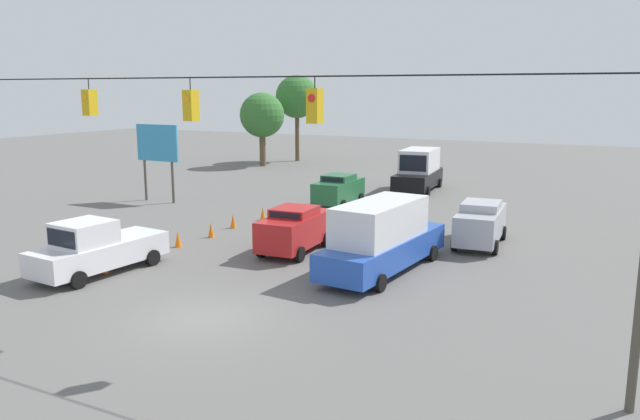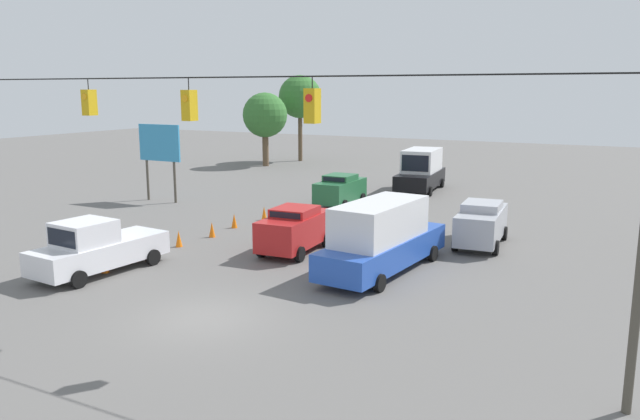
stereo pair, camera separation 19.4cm
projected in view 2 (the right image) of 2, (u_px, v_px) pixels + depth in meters
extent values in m
plane|color=#605E5B|center=(203.00, 318.00, 19.24)|extent=(140.00, 140.00, 0.00)
cylinder|color=black|center=(188.00, 78.00, 17.64)|extent=(23.59, 0.04, 0.04)
cube|color=gold|center=(312.00, 106.00, 15.95)|extent=(0.32, 0.36, 0.89)
cylinder|color=black|center=(312.00, 82.00, 15.84)|extent=(0.03, 0.03, 0.30)
cylinder|color=red|center=(309.00, 98.00, 15.75)|extent=(0.20, 0.02, 0.20)
cube|color=gold|center=(189.00, 105.00, 17.79)|extent=(0.32, 0.36, 0.87)
cylinder|color=black|center=(189.00, 84.00, 17.67)|extent=(0.03, 0.03, 0.34)
cylinder|color=orange|center=(185.00, 99.00, 17.59)|extent=(0.20, 0.02, 0.20)
cube|color=gold|center=(89.00, 103.00, 19.61)|extent=(0.32, 0.36, 0.81)
cylinder|color=black|center=(88.00, 84.00, 19.51)|extent=(0.03, 0.03, 0.33)
cylinder|color=orange|center=(84.00, 97.00, 19.41)|extent=(0.20, 0.02, 0.20)
cube|color=#234CB2|center=(384.00, 250.00, 24.09)|extent=(2.74, 7.42, 1.00)
cube|color=silver|center=(380.00, 221.00, 23.55)|extent=(2.34, 4.80, 1.46)
cube|color=black|center=(406.00, 211.00, 25.48)|extent=(1.69, 0.17, 1.02)
cylinder|color=black|center=(433.00, 253.00, 25.57)|extent=(0.27, 0.66, 0.64)
cylinder|color=black|center=(387.00, 246.00, 26.70)|extent=(0.27, 0.66, 0.64)
cylinder|color=black|center=(380.00, 283.00, 21.67)|extent=(0.27, 0.66, 0.64)
cylinder|color=black|center=(328.00, 273.00, 22.80)|extent=(0.27, 0.66, 0.64)
cube|color=silver|center=(100.00, 252.00, 23.96)|extent=(2.38, 5.51, 0.90)
cube|color=silver|center=(84.00, 233.00, 23.26)|extent=(1.95, 2.07, 0.90)
cube|color=black|center=(61.00, 238.00, 22.45)|extent=(1.56, 0.15, 0.63)
cylinder|color=black|center=(45.00, 271.00, 23.12)|extent=(0.27, 0.66, 0.64)
cylinder|color=black|center=(78.00, 279.00, 22.09)|extent=(0.27, 0.66, 0.64)
cylinder|color=black|center=(120.00, 251.00, 26.01)|extent=(0.27, 0.66, 0.64)
cylinder|color=black|center=(153.00, 257.00, 24.98)|extent=(0.27, 0.66, 0.64)
cube|color=red|center=(295.00, 230.00, 26.90)|extent=(2.05, 4.31, 1.29)
cube|color=red|center=(295.00, 211.00, 26.74)|extent=(1.76, 1.95, 0.36)
cube|color=black|center=(285.00, 215.00, 25.90)|extent=(1.43, 0.11, 0.25)
cylinder|color=black|center=(262.00, 250.00, 26.16)|extent=(0.26, 0.65, 0.64)
cylinder|color=black|center=(300.00, 254.00, 25.44)|extent=(0.26, 0.65, 0.64)
cylinder|color=black|center=(291.00, 236.00, 28.60)|extent=(0.26, 0.65, 0.64)
cylinder|color=black|center=(326.00, 240.00, 27.89)|extent=(0.26, 0.65, 0.64)
cube|color=#236038|center=(340.00, 191.00, 37.52)|extent=(1.80, 4.06, 1.22)
cube|color=#236038|center=(340.00, 178.00, 37.37)|extent=(1.63, 1.80, 0.36)
cube|color=black|center=(334.00, 180.00, 36.58)|extent=(1.40, 0.04, 0.25)
cylinder|color=black|center=(317.00, 203.00, 36.88)|extent=(0.23, 0.64, 0.64)
cylinder|color=black|center=(344.00, 205.00, 36.09)|extent=(0.23, 0.64, 0.64)
cylinder|color=black|center=(337.00, 196.00, 39.17)|extent=(0.23, 0.64, 0.64)
cylinder|color=black|center=(362.00, 198.00, 38.39)|extent=(0.23, 0.64, 0.64)
cube|color=#A8AAB2|center=(481.00, 224.00, 28.01)|extent=(2.10, 4.68, 1.31)
cube|color=#A8AAB2|center=(482.00, 206.00, 27.85)|extent=(1.75, 2.13, 0.36)
cube|color=black|center=(486.00, 202.00, 28.76)|extent=(1.38, 0.13, 0.25)
cylinder|color=black|center=(504.00, 233.00, 29.14)|extent=(0.27, 0.66, 0.64)
cylinder|color=black|center=(467.00, 230.00, 29.80)|extent=(0.27, 0.66, 0.64)
cylinder|color=black|center=(496.00, 248.00, 26.47)|extent=(0.27, 0.66, 0.64)
cylinder|color=black|center=(455.00, 244.00, 27.13)|extent=(0.27, 0.66, 0.64)
cube|color=black|center=(420.00, 179.00, 43.16)|extent=(2.87, 6.36, 1.00)
cube|color=silver|center=(422.00, 160.00, 43.20)|extent=(2.47, 4.13, 1.54)
cube|color=black|center=(415.00, 163.00, 41.39)|extent=(1.81, 0.20, 1.08)
cylinder|color=black|center=(396.00, 189.00, 41.85)|extent=(0.28, 0.66, 0.64)
cylinder|color=black|center=(430.00, 191.00, 41.01)|extent=(0.28, 0.66, 0.64)
cylinder|color=black|center=(411.00, 181.00, 45.50)|extent=(0.28, 0.66, 0.64)
cylinder|color=black|center=(442.00, 183.00, 44.66)|extent=(0.28, 0.66, 0.64)
cone|color=orange|center=(105.00, 263.00, 23.93)|extent=(0.31, 0.31, 0.73)
cone|color=orange|center=(146.00, 249.00, 26.14)|extent=(0.31, 0.31, 0.73)
cone|color=orange|center=(179.00, 239.00, 27.86)|extent=(0.31, 0.31, 0.73)
cone|color=orange|center=(212.00, 230.00, 29.67)|extent=(0.31, 0.31, 0.73)
cone|color=orange|center=(234.00, 221.00, 31.65)|extent=(0.31, 0.31, 0.73)
cone|color=orange|center=(264.00, 213.00, 33.56)|extent=(0.31, 0.31, 0.73)
cylinder|color=#4C473D|center=(175.00, 182.00, 38.48)|extent=(0.16, 0.16, 2.55)
cylinder|color=#4C473D|center=(148.00, 180.00, 39.50)|extent=(0.16, 0.16, 2.55)
cube|color=#338CBF|center=(159.00, 143.00, 38.53)|extent=(3.16, 0.12, 2.26)
cylinder|color=brown|center=(300.00, 135.00, 60.74)|extent=(0.41, 0.41, 5.07)
sphere|color=#336B2D|center=(300.00, 97.00, 60.04)|extent=(4.11, 4.11, 4.11)
cylinder|color=brown|center=(265.00, 147.00, 56.82)|extent=(0.56, 0.56, 3.52)
sphere|color=#336B2D|center=(265.00, 115.00, 56.27)|extent=(4.03, 4.03, 4.03)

